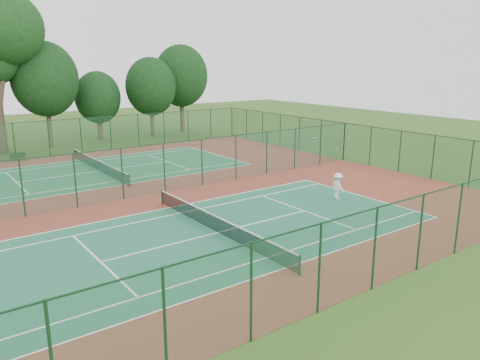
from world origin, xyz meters
name	(u,v)px	position (x,y,z in m)	size (l,w,h in m)	color
ground	(145,195)	(0.00, 0.00, 0.00)	(120.00, 120.00, 0.00)	#31551A
red_pad	(145,195)	(0.00, 0.00, 0.01)	(40.00, 36.00, 0.01)	brown
court_near	(217,233)	(0.00, -9.00, 0.01)	(23.77, 10.97, 0.01)	#1F6444
court_far	(99,171)	(0.00, 9.00, 0.01)	(23.77, 10.97, 0.01)	#1F643B
fence_north	(65,137)	(0.00, 18.00, 1.76)	(40.00, 0.09, 3.50)	#1B522E
fence_south	(348,258)	(0.00, -18.00, 1.76)	(40.00, 0.09, 3.50)	#1A4F2E
fence_east	(344,142)	(20.00, 0.00, 1.76)	(0.09, 36.00, 3.50)	#18492D
fence_divider	(144,170)	(0.00, 0.00, 1.76)	(40.00, 0.09, 3.50)	#1B5337
tennis_net_near	(217,223)	(0.00, -9.00, 0.54)	(0.10, 12.90, 0.97)	#163D20
tennis_net_far	(98,165)	(0.00, 9.00, 0.54)	(0.10, 12.90, 0.97)	#14391B
player_near	(338,186)	(10.06, -8.35, 0.90)	(1.14, 0.65, 1.76)	white
bench	(18,157)	(-4.54, 17.41, 0.43)	(1.37, 0.68, 0.81)	#12331A
stray_ball_a	(144,199)	(-0.49, -0.83, 0.05)	(0.07, 0.07, 0.07)	gold
stray_ball_b	(225,182)	(6.48, -0.31, 0.05)	(0.07, 0.07, 0.07)	gold
stray_ball_c	(145,197)	(-0.25, -0.59, 0.04)	(0.06, 0.06, 0.06)	#B8D431
evergreen_row	(55,145)	(0.50, 24.25, 0.00)	(39.00, 5.00, 12.00)	black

